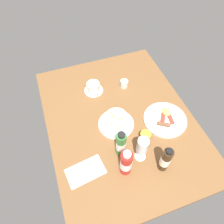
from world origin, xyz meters
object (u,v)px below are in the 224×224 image
object	(u,v)px
creamer_jug	(124,84)
wine_glass	(142,147)
sauce_bottle_red	(126,163)
breakfast_plate	(165,119)
jam_jar	(145,137)
porridge_bowl	(116,121)
sauce_bottle_green	(121,144)
coffee_cup	(93,87)
cutlery_setting	(86,171)
sauce_bottle_brown	(165,160)

from	to	relation	value
creamer_jug	wine_glass	xyz separation A→B (cm)	(49.72, -10.47, 8.45)
sauce_bottle_red	breakfast_plate	distance (cm)	39.85
jam_jar	sauce_bottle_red	world-z (taller)	sauce_bottle_red
porridge_bowl	breakfast_plate	xyz separation A→B (cm)	(6.46, 28.25, -2.99)
creamer_jug	sauce_bottle_green	world-z (taller)	sauce_bottle_green
jam_jar	coffee_cup	bearing A→B (deg)	-159.92
cutlery_setting	breakfast_plate	bearing A→B (deg)	105.90
cutlery_setting	sauce_bottle_brown	xyz separation A→B (cm)	(10.58, 36.91, 8.24)
porridge_bowl	coffee_cup	distance (cm)	30.09
porridge_bowl	wine_glass	world-z (taller)	wine_glass
cutlery_setting	coffee_cup	world-z (taller)	coffee_cup
porridge_bowl	sauce_bottle_brown	distance (cm)	34.80
wine_glass	breakfast_plate	bearing A→B (deg)	125.20
coffee_cup	sauce_bottle_brown	size ratio (longest dim) A/B	0.71
coffee_cup	wine_glass	world-z (taller)	wine_glass
creamer_jug	sauce_bottle_brown	size ratio (longest dim) A/B	0.33
wine_glass	cutlery_setting	bearing A→B (deg)	-93.21
creamer_jug	breakfast_plate	distance (cm)	35.74
coffee_cup	jam_jar	distance (cm)	47.01
sauce_bottle_brown	sauce_bottle_red	distance (cm)	18.93
porridge_bowl	cutlery_setting	xyz separation A→B (cm)	(21.24, -23.61, -3.63)
porridge_bowl	sauce_bottle_green	world-z (taller)	sauce_bottle_green
cutlery_setting	coffee_cup	xyz separation A→B (cm)	(-50.96, 18.94, 2.91)
jam_jar	sauce_bottle_green	size ratio (longest dim) A/B	0.33
cutlery_setting	creamer_jug	size ratio (longest dim) A/B	3.41
wine_glass	sauce_bottle_green	world-z (taller)	sauce_bottle_green
breakfast_plate	coffee_cup	bearing A→B (deg)	-137.70
wine_glass	jam_jar	xyz separation A→B (cm)	(-8.41, 6.44, -7.96)
wine_glass	sauce_bottle_red	world-z (taller)	sauce_bottle_red
creamer_jug	breakfast_plate	xyz separation A→B (cm)	(33.34, 12.76, -1.67)
cutlery_setting	jam_jar	xyz separation A→B (cm)	(-6.80, 35.07, 2.81)
cutlery_setting	sauce_bottle_red	world-z (taller)	sauce_bottle_red
jam_jar	wine_glass	bearing A→B (deg)	-37.44
coffee_cup	sauce_bottle_red	world-z (taller)	sauce_bottle_red
sauce_bottle_red	sauce_bottle_brown	bearing A→B (deg)	75.26
wine_glass	sauce_bottle_red	bearing A→B (deg)	-67.48
breakfast_plate	sauce_bottle_red	bearing A→B (deg)	-58.30
porridge_bowl	sauce_bottle_brown	size ratio (longest dim) A/B	1.12
sauce_bottle_brown	sauce_bottle_red	world-z (taller)	sauce_bottle_red
creamer_jug	sauce_bottle_brown	xyz separation A→B (cm)	(58.70, -2.20, 5.93)
cutlery_setting	sauce_bottle_brown	distance (cm)	39.27
coffee_cup	creamer_jug	xyz separation A→B (cm)	(2.84, 20.17, -0.59)
breakfast_plate	wine_glass	bearing A→B (deg)	-54.80
sauce_bottle_red	porridge_bowl	bearing A→B (deg)	169.49
creamer_jug	jam_jar	bearing A→B (deg)	-5.57
sauce_bottle_red	sauce_bottle_green	distance (cm)	10.24
sauce_bottle_green	breakfast_plate	size ratio (longest dim) A/B	0.73
sauce_bottle_red	breakfast_plate	bearing A→B (deg)	121.70
porridge_bowl	wine_glass	size ratio (longest dim) A/B	1.23
sauce_bottle_brown	sauce_bottle_red	size ratio (longest dim) A/B	0.98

